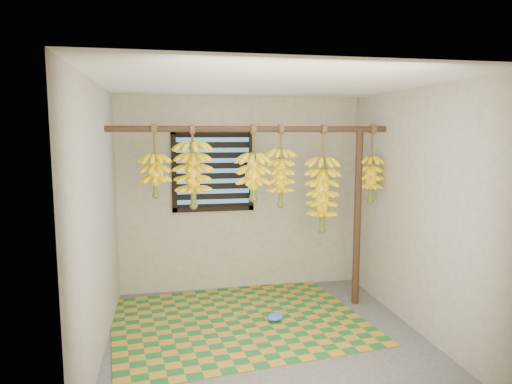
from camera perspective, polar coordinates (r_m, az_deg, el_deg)
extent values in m
cube|color=#494949|center=(4.60, 1.39, -17.90)|extent=(3.00, 3.00, 0.01)
cube|color=silver|center=(4.18, 1.50, 13.51)|extent=(3.00, 3.00, 0.01)
cube|color=gray|center=(5.68, -1.86, -0.27)|extent=(3.00, 0.01, 2.40)
cube|color=gray|center=(4.17, -19.22, -3.53)|extent=(0.01, 3.00, 2.40)
cube|color=gray|center=(4.78, 19.35, -2.17)|extent=(0.01, 3.00, 2.40)
cube|color=black|center=(5.58, -5.39, 2.66)|extent=(1.00, 0.04, 1.00)
cylinder|color=#402A1C|center=(4.84, -0.35, 7.88)|extent=(3.00, 0.06, 0.06)
cylinder|color=#402A1C|center=(5.29, 12.56, -3.23)|extent=(0.08, 0.08, 2.00)
cube|color=#1B5D25|center=(4.97, -2.24, -15.75)|extent=(2.77, 2.33, 0.01)
ellipsoid|color=blue|center=(4.94, 2.43, -15.34)|extent=(0.23, 0.21, 0.08)
cylinder|color=brown|center=(4.76, -12.58, 6.22)|extent=(0.02, 0.02, 0.31)
cylinder|color=#4C5923|center=(4.77, -12.46, 2.28)|extent=(0.06, 0.06, 0.41)
cylinder|color=brown|center=(4.76, -7.95, 7.03)|extent=(0.02, 0.02, 0.19)
cylinder|color=#4C5923|center=(4.78, -7.87, 2.36)|extent=(0.06, 0.06, 0.65)
cylinder|color=brown|center=(4.84, -0.35, 6.35)|extent=(0.02, 0.02, 0.32)
cylinder|color=#4C5923|center=(4.86, -0.34, 2.12)|extent=(0.06, 0.06, 0.46)
cylinder|color=brown|center=(4.91, 3.12, 6.67)|extent=(0.02, 0.02, 0.27)
cylinder|color=#4C5923|center=(4.93, 3.09, 2.02)|extent=(0.05, 0.05, 0.59)
cylinder|color=brown|center=(5.05, 8.43, 6.05)|extent=(0.02, 0.02, 0.36)
cylinder|color=#4C5923|center=(5.09, 8.31, -0.12)|extent=(0.06, 0.06, 0.79)
cylinder|color=brown|center=(5.26, 14.33, 6.02)|extent=(0.02, 0.02, 0.35)
cylinder|color=#4C5923|center=(5.29, 14.19, 1.79)|extent=(0.05, 0.05, 0.49)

